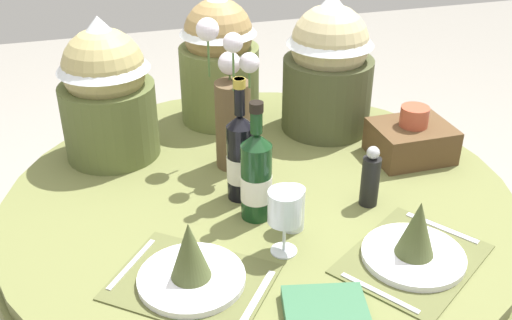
{
  "coord_description": "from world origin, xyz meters",
  "views": [
    {
      "loc": [
        -0.41,
        -1.35,
        1.66
      ],
      "look_at": [
        0.0,
        0.03,
        0.84
      ],
      "focal_mm": 42.23,
      "sensor_mm": 36.0,
      "label": 1
    }
  ],
  "objects_px": {
    "book_on_table": "(325,309)",
    "woven_basket_side_right": "(411,139)",
    "gift_tub_back_left": "(106,85)",
    "wine_bottle_centre": "(240,156)",
    "wine_bottle_left": "(256,175)",
    "tumbler_near_right": "(293,208)",
    "place_setting_left": "(191,266)",
    "pepper_mill": "(370,178)",
    "gift_tub_back_centre": "(219,52)",
    "place_setting_right": "(415,243)",
    "flower_vase": "(232,108)",
    "dining_table": "(259,229)",
    "wine_glass_left": "(285,208)",
    "gift_tub_back_right": "(329,60)"
  },
  "relations": [
    {
      "from": "book_on_table",
      "to": "woven_basket_side_right",
      "type": "distance_m",
      "value": 0.75
    },
    {
      "from": "book_on_table",
      "to": "gift_tub_back_left",
      "type": "height_order",
      "value": "gift_tub_back_left"
    },
    {
      "from": "wine_bottle_centre",
      "to": "book_on_table",
      "type": "relative_size",
      "value": 2.0
    },
    {
      "from": "wine_bottle_left",
      "to": "tumbler_near_right",
      "type": "height_order",
      "value": "wine_bottle_left"
    },
    {
      "from": "place_setting_left",
      "to": "pepper_mill",
      "type": "distance_m",
      "value": 0.54
    },
    {
      "from": "book_on_table",
      "to": "gift_tub_back_centre",
      "type": "relative_size",
      "value": 0.39
    },
    {
      "from": "place_setting_right",
      "to": "flower_vase",
      "type": "relative_size",
      "value": 0.99
    },
    {
      "from": "wine_bottle_left",
      "to": "woven_basket_side_right",
      "type": "height_order",
      "value": "wine_bottle_left"
    },
    {
      "from": "gift_tub_back_centre",
      "to": "gift_tub_back_left",
      "type": "bearing_deg",
      "value": -157.92
    },
    {
      "from": "place_setting_left",
      "to": "wine_bottle_left",
      "type": "xyz_separation_m",
      "value": [
        0.21,
        0.21,
        0.07
      ]
    },
    {
      "from": "dining_table",
      "to": "wine_bottle_centre",
      "type": "xyz_separation_m",
      "value": [
        -0.06,
        -0.01,
        0.26
      ]
    },
    {
      "from": "wine_bottle_left",
      "to": "woven_basket_side_right",
      "type": "xyz_separation_m",
      "value": [
        0.54,
        0.17,
        -0.06
      ]
    },
    {
      "from": "wine_bottle_left",
      "to": "gift_tub_back_centre",
      "type": "xyz_separation_m",
      "value": [
        0.05,
        0.6,
        0.12
      ]
    },
    {
      "from": "place_setting_left",
      "to": "place_setting_right",
      "type": "bearing_deg",
      "value": -7.57
    },
    {
      "from": "place_setting_left",
      "to": "flower_vase",
      "type": "xyz_separation_m",
      "value": [
        0.22,
        0.49,
        0.14
      ]
    },
    {
      "from": "flower_vase",
      "to": "woven_basket_side_right",
      "type": "height_order",
      "value": "flower_vase"
    },
    {
      "from": "wine_glass_left",
      "to": "gift_tub_back_left",
      "type": "xyz_separation_m",
      "value": [
        -0.34,
        0.61,
        0.1
      ]
    },
    {
      "from": "place_setting_right",
      "to": "woven_basket_side_right",
      "type": "xyz_separation_m",
      "value": [
        0.24,
        0.45,
        0.01
      ]
    },
    {
      "from": "wine_glass_left",
      "to": "book_on_table",
      "type": "xyz_separation_m",
      "value": [
        0.01,
        -0.22,
        -0.11
      ]
    },
    {
      "from": "dining_table",
      "to": "pepper_mill",
      "type": "height_order",
      "value": "pepper_mill"
    },
    {
      "from": "pepper_mill",
      "to": "wine_glass_left",
      "type": "bearing_deg",
      "value": -155.02
    },
    {
      "from": "dining_table",
      "to": "tumbler_near_right",
      "type": "relative_size",
      "value": 12.48
    },
    {
      "from": "gift_tub_back_right",
      "to": "place_setting_right",
      "type": "bearing_deg",
      "value": -95.44
    },
    {
      "from": "place_setting_right",
      "to": "flower_vase",
      "type": "distance_m",
      "value": 0.64
    },
    {
      "from": "tumbler_near_right",
      "to": "gift_tub_back_left",
      "type": "bearing_deg",
      "value": 127.09
    },
    {
      "from": "dining_table",
      "to": "book_on_table",
      "type": "height_order",
      "value": "book_on_table"
    },
    {
      "from": "book_on_table",
      "to": "gift_tub_back_right",
      "type": "relative_size",
      "value": 0.38
    },
    {
      "from": "dining_table",
      "to": "book_on_table",
      "type": "xyz_separation_m",
      "value": [
        -0.01,
        -0.5,
        0.14
      ]
    },
    {
      "from": "book_on_table",
      "to": "gift_tub_back_centre",
      "type": "xyz_separation_m",
      "value": [
        0.02,
        0.98,
        0.22
      ]
    },
    {
      "from": "place_setting_left",
      "to": "dining_table",
      "type": "bearing_deg",
      "value": 51.57
    },
    {
      "from": "dining_table",
      "to": "place_setting_left",
      "type": "xyz_separation_m",
      "value": [
        -0.25,
        -0.32,
        0.18
      ]
    },
    {
      "from": "gift_tub_back_centre",
      "to": "wine_glass_left",
      "type": "bearing_deg",
      "value": -92.22
    },
    {
      "from": "flower_vase",
      "to": "gift_tub_back_right",
      "type": "xyz_separation_m",
      "value": [
        0.36,
        0.15,
        0.05
      ]
    },
    {
      "from": "flower_vase",
      "to": "tumbler_near_right",
      "type": "distance_m",
      "value": 0.38
    },
    {
      "from": "tumbler_near_right",
      "to": "wine_bottle_centre",
      "type": "bearing_deg",
      "value": 116.2
    },
    {
      "from": "flower_vase",
      "to": "tumbler_near_right",
      "type": "xyz_separation_m",
      "value": [
        0.06,
        -0.35,
        -0.13
      ]
    },
    {
      "from": "gift_tub_back_left",
      "to": "gift_tub_back_centre",
      "type": "bearing_deg",
      "value": 22.08
    },
    {
      "from": "place_setting_left",
      "to": "gift_tub_back_centre",
      "type": "bearing_deg",
      "value": 72.08
    },
    {
      "from": "gift_tub_back_centre",
      "to": "wine_bottle_centre",
      "type": "bearing_deg",
      "value": -97.33
    },
    {
      "from": "tumbler_near_right",
      "to": "book_on_table",
      "type": "relative_size",
      "value": 0.66
    },
    {
      "from": "book_on_table",
      "to": "gift_tub_back_right",
      "type": "distance_m",
      "value": 0.91
    },
    {
      "from": "wine_glass_left",
      "to": "gift_tub_back_right",
      "type": "bearing_deg",
      "value": 59.73
    },
    {
      "from": "pepper_mill",
      "to": "place_setting_left",
      "type": "bearing_deg",
      "value": -160.85
    },
    {
      "from": "flower_vase",
      "to": "wine_bottle_centre",
      "type": "height_order",
      "value": "flower_vase"
    },
    {
      "from": "wine_bottle_centre",
      "to": "place_setting_right",
      "type": "bearing_deg",
      "value": -50.19
    },
    {
      "from": "place_setting_left",
      "to": "gift_tub_back_left",
      "type": "height_order",
      "value": "gift_tub_back_left"
    },
    {
      "from": "wine_glass_left",
      "to": "place_setting_right",
      "type": "bearing_deg",
      "value": -22.37
    },
    {
      "from": "place_setting_right",
      "to": "flower_vase",
      "type": "xyz_separation_m",
      "value": [
        -0.29,
        0.55,
        0.14
      ]
    },
    {
      "from": "place_setting_left",
      "to": "gift_tub_back_right",
      "type": "xyz_separation_m",
      "value": [
        0.58,
        0.64,
        0.19
      ]
    },
    {
      "from": "place_setting_right",
      "to": "wine_glass_left",
      "type": "height_order",
      "value": "wine_glass_left"
    }
  ]
}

